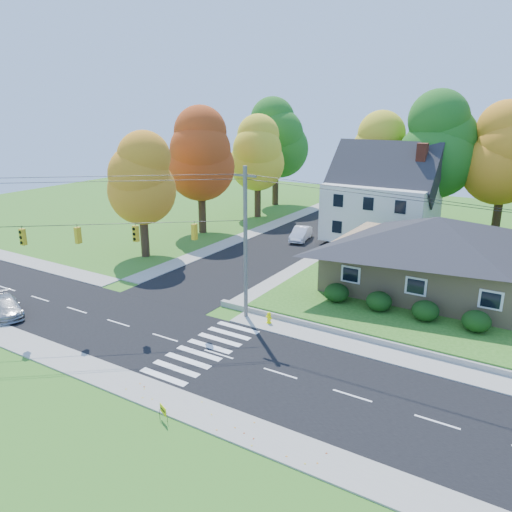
{
  "coord_description": "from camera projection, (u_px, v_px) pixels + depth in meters",
  "views": [
    {
      "loc": [
        15.14,
        -20.49,
        13.61
      ],
      "look_at": [
        -2.44,
        8.0,
        3.37
      ],
      "focal_mm": 35.0,
      "sensor_mm": 36.0,
      "label": 1
    }
  ],
  "objects": [
    {
      "name": "ground",
      "position": [
        219.0,
        354.0,
        28.26
      ],
      "size": [
        120.0,
        120.0,
        0.0
      ],
      "primitive_type": "plane",
      "color": "#3D7923"
    },
    {
      "name": "road_main",
      "position": [
        219.0,
        354.0,
        28.26
      ],
      "size": [
        90.0,
        8.0,
        0.02
      ],
      "primitive_type": "cube",
      "color": "black",
      "rests_on": "ground"
    },
    {
      "name": "road_cross",
      "position": [
        300.0,
        236.0,
        53.43
      ],
      "size": [
        8.0,
        44.0,
        0.02
      ],
      "primitive_type": "cube",
      "color": "black",
      "rests_on": "ground"
    },
    {
      "name": "sidewalk_north",
      "position": [
        264.0,
        322.0,
        32.32
      ],
      "size": [
        90.0,
        2.0,
        0.08
      ],
      "primitive_type": "cube",
      "color": "#9C9A90",
      "rests_on": "ground"
    },
    {
      "name": "sidewalk_south",
      "position": [
        158.0,
        396.0,
        24.18
      ],
      "size": [
        90.0,
        2.0,
        0.08
      ],
      "primitive_type": "cube",
      "color": "#9C9A90",
      "rests_on": "ground"
    },
    {
      "name": "lawn",
      "position": [
        512.0,
        283.0,
        38.75
      ],
      "size": [
        30.0,
        30.0,
        0.5
      ],
      "primitive_type": "cube",
      "color": "#3D7923",
      "rests_on": "ground"
    },
    {
      "name": "ranch_house",
      "position": [
        435.0,
        252.0,
        36.31
      ],
      "size": [
        14.6,
        10.6,
        5.4
      ],
      "color": "tan",
      "rests_on": "lawn"
    },
    {
      "name": "colonial_house",
      "position": [
        382.0,
        198.0,
        49.69
      ],
      "size": [
        10.4,
        8.4,
        9.6
      ],
      "color": "silver",
      "rests_on": "lawn"
    },
    {
      "name": "hedge_row",
      "position": [
        402.0,
        306.0,
        32.14
      ],
      "size": [
        10.7,
        1.7,
        1.27
      ],
      "color": "#163A10",
      "rests_on": "lawn"
    },
    {
      "name": "traffic_infrastructure",
      "position": [
        229.0,
        262.0,
        27.93
      ],
      "size": [
        38.1,
        10.66,
        10.0
      ],
      "color": "#666059",
      "rests_on": "ground"
    },
    {
      "name": "tree_lot_0",
      "position": [
        384.0,
        154.0,
        54.5
      ],
      "size": [
        6.72,
        6.72,
        12.51
      ],
      "color": "#3F2A19",
      "rests_on": "lawn"
    },
    {
      "name": "tree_lot_1",
      "position": [
        440.0,
        145.0,
        50.3
      ],
      "size": [
        7.84,
        7.84,
        14.6
      ],
      "color": "#3F2A19",
      "rests_on": "lawn"
    },
    {
      "name": "tree_lot_2",
      "position": [
        506.0,
        154.0,
        48.29
      ],
      "size": [
        7.28,
        7.28,
        13.56
      ],
      "color": "#3F2A19",
      "rests_on": "lawn"
    },
    {
      "name": "tree_west_0",
      "position": [
        141.0,
        179.0,
        44.47
      ],
      "size": [
        6.16,
        6.16,
        11.47
      ],
      "color": "#3F2A19",
      "rests_on": "ground"
    },
    {
      "name": "tree_west_1",
      "position": [
        200.0,
        155.0,
        52.73
      ],
      "size": [
        7.28,
        7.28,
        13.56
      ],
      "color": "#3F2A19",
      "rests_on": "ground"
    },
    {
      "name": "tree_west_2",
      "position": [
        258.0,
        154.0,
        60.55
      ],
      "size": [
        6.72,
        6.72,
        12.51
      ],
      "color": "#3F2A19",
      "rests_on": "ground"
    },
    {
      "name": "tree_west_3",
      "position": [
        276.0,
        138.0,
        67.69
      ],
      "size": [
        7.84,
        7.84,
        14.6
      ],
      "color": "#3F2A19",
      "rests_on": "ground"
    },
    {
      "name": "silver_sedan",
      "position": [
        6.0,
        307.0,
        33.33
      ],
      "size": [
        4.47,
        3.19,
        1.2
      ],
      "primitive_type": "imported",
      "rotation": [
        0.0,
        0.0,
        1.16
      ],
      "color": "#A9A9A9",
      "rests_on": "road_main"
    },
    {
      "name": "white_car",
      "position": [
        301.0,
        234.0,
        51.62
      ],
      "size": [
        2.31,
        4.43,
        1.39
      ],
      "primitive_type": "imported",
      "rotation": [
        0.0,
        0.0,
        0.21
      ],
      "color": "silver",
      "rests_on": "road_cross"
    },
    {
      "name": "fire_hydrant",
      "position": [
        269.0,
        318.0,
        32.08
      ],
      "size": [
        0.47,
        0.36,
        0.82
      ],
      "color": "#F5F700",
      "rests_on": "ground"
    },
    {
      "name": "yard_sign",
      "position": [
        163.0,
        410.0,
        22.22
      ],
      "size": [
        0.56,
        0.27,
        0.75
      ],
      "color": "black",
      "rests_on": "ground"
    }
  ]
}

